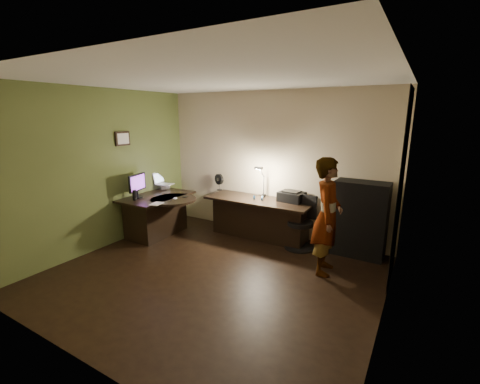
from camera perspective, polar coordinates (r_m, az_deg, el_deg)
The scene contains 27 objects.
floor at distance 4.83m, azimuth -4.91°, elevation -14.48°, with size 4.50×4.00×0.01m, color black.
ceiling at distance 4.29m, azimuth -5.68°, elevation 19.46°, with size 4.50×4.00×0.01m, color silver.
wall_back at distance 6.07m, azimuth 5.80°, elevation 4.87°, with size 4.50×0.01×2.70m, color tan.
wall_front at distance 3.02m, azimuth -28.00°, elevation -5.61°, with size 4.50×0.01×2.70m, color tan.
wall_left at distance 5.94m, azimuth -23.32°, elevation 3.64°, with size 0.01×4.00×2.70m, color tan.
wall_right at distance 3.59m, azimuth 25.57°, elevation -2.50°, with size 0.01×4.00×2.70m, color tan.
green_wall_overlay at distance 5.93m, azimuth -23.24°, elevation 3.63°, with size 0.00×4.00×2.70m, color #54622E.
arched_doorway at distance 4.72m, azimuth 26.63°, elevation 0.36°, with size 0.01×0.90×2.60m, color black.
french_door at distance 3.16m, azimuth 23.73°, elevation -10.15°, with size 0.02×0.92×2.10m, color white.
framed_picture at distance 6.13m, azimuth -20.18°, elevation 8.91°, with size 0.04×0.30×0.25m, color black.
desk_left at distance 6.35m, azimuth -14.38°, elevation -4.03°, with size 0.83×1.34×0.77m, color black.
desk_right at distance 6.01m, azimuth 3.23°, elevation -4.75°, with size 1.99×0.70×0.75m, color black.
cabinet at distance 5.55m, azimuth 20.50°, elevation -4.53°, with size 0.82×0.41×1.24m, color black.
laptop_stand at distance 6.76m, azimuth -13.46°, elevation 0.98°, with size 0.22×0.18×0.09m, color silver.
laptop at distance 6.70m, azimuth -13.28°, elevation 2.30°, with size 0.35×0.33×0.24m, color silver.
monitor at distance 6.14m, azimuth -17.84°, elevation 0.50°, with size 0.10×0.48×0.32m, color black.
mouse at distance 5.85m, azimuth -11.47°, elevation -1.12°, with size 0.06×0.10×0.04m, color silver.
phone at distance 5.99m, azimuth -9.73°, elevation -0.85°, with size 0.06×0.12×0.01m, color black.
pen at distance 5.76m, azimuth -12.43°, elevation -1.55°, with size 0.01×0.14×0.01m, color black.
speaker at distance 5.97m, azimuth -18.25°, elevation -0.51°, with size 0.07×0.07×0.19m, color black.
notepad at distance 5.62m, azimuth -14.62°, elevation -2.04°, with size 0.16×0.23×0.01m, color silver.
desk_fan at distance 6.60m, azimuth -3.69°, elevation 1.78°, with size 0.22×0.12×0.34m, color black.
headphones at distance 5.87m, azimuth 3.26°, elevation -0.93°, with size 0.20×0.09×0.10m, color navy.
printer at distance 5.81m, azimuth 9.16°, elevation -0.75°, with size 0.44×0.34×0.19m, color black.
desk_lamp at distance 6.01m, azimuth 4.26°, elevation 2.05°, with size 0.16×0.29×0.64m, color black.
office_chair at distance 5.60m, azimuth 10.66°, elevation -5.46°, with size 0.51×0.51×0.92m, color black.
person at distance 4.75m, azimuth 15.24°, elevation -4.22°, with size 0.61×0.40×1.70m, color #D8A88C.
Camera 1 is at (2.49, -3.46, 2.26)m, focal length 24.00 mm.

